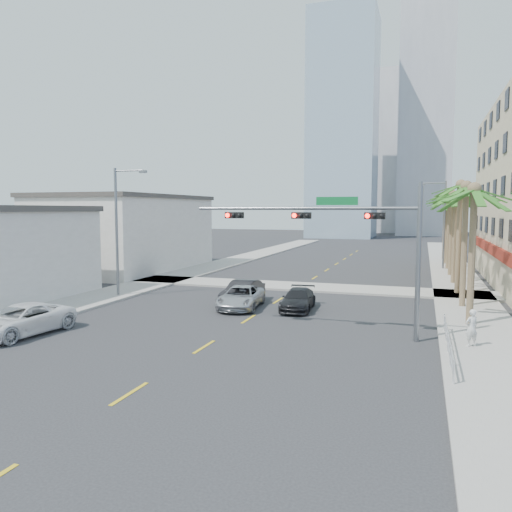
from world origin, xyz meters
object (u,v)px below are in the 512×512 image
Objects in this scene: car_parked_far at (21,320)px; pedestrian at (472,328)px; car_lane_right at (298,299)px; car_lane_center at (241,297)px; traffic_signal_mast at (348,232)px; car_lane_left at (243,292)px.

pedestrian is at bearing 18.06° from car_parked_far.
car_lane_center is at bearing -174.25° from car_lane_right.
traffic_signal_mast is 9.80m from car_lane_center.
car_lane_left is at bearing 161.19° from car_lane_right.
car_lane_center is (-7.28, 4.88, -4.37)m from traffic_signal_mast.
car_lane_left is 0.90× the size of car_lane_center.
car_lane_right is (4.00, -1.02, -0.10)m from car_lane_left.
traffic_signal_mast is 2.24× the size of car_lane_center.
car_parked_far is (-15.17, -4.86, -4.31)m from traffic_signal_mast.
pedestrian is (12.80, -5.46, 0.28)m from car_lane_center.
car_lane_right is 2.68× the size of pedestrian.
car_lane_right is at bearing 124.45° from traffic_signal_mast.
traffic_signal_mast reaches higher than car_lane_right.
car_parked_far is at bearing -119.85° from car_lane_left.
car_parked_far is at bearing -135.32° from car_lane_center.
car_parked_far is 1.22× the size of car_lane_right.
car_lane_right is at bearing 48.70° from car_parked_far.
car_parked_far is at bearing -142.19° from car_lane_right.
car_parked_far is 1.20× the size of car_lane_left.
car_lane_center is 1.12× the size of car_lane_right.
traffic_signal_mast is at bearing -39.82° from pedestrian.
car_lane_right is (3.50, 0.64, -0.05)m from car_lane_center.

